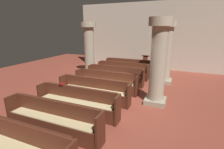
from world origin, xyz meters
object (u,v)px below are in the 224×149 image
pew_row_1 (123,70)px  lectern (145,64)px  pew_row_6 (52,118)px  pew_row_0 (129,66)px  pillar_aisle_side (166,51)px  pillar_aisle_rear (158,61)px  pew_row_7 (13,144)px  hymn_book (62,84)px  pew_row_3 (106,81)px  pew_row_5 (77,101)px  pillar_far_side (89,48)px  pew_row_2 (115,75)px  pew_row_4 (94,89)px

pew_row_1 → lectern: 2.36m
pew_row_6 → pew_row_0: bearing=90.0°
pillar_aisle_side → pillar_aisle_rear: 2.76m
pew_row_0 → pew_row_7: size_ratio=1.00×
pew_row_7 → hymn_book: size_ratio=14.72×
pew_row_1 → hymn_book: size_ratio=14.72×
pew_row_3 → pillar_aisle_side: (2.26, 2.34, 1.16)m
pew_row_5 → pillar_aisle_rear: pillar_aisle_rear is taller
pew_row_0 → pew_row_6: size_ratio=1.00×
pew_row_5 → pew_row_7: bearing=-90.0°
pew_row_7 → pew_row_5: bearing=90.0°
pew_row_1 → pew_row_7: 6.90m
hymn_book → pew_row_5: bearing=-15.2°
hymn_book → pillar_far_side: bearing=108.5°
pew_row_2 → pew_row_6: bearing=-90.0°
pew_row_2 → pew_row_5: size_ratio=1.00×
pillar_aisle_side → pew_row_4: bearing=-123.0°
pew_row_3 → pew_row_7: bearing=-90.0°
pew_row_1 → pew_row_4: size_ratio=1.00×
pew_row_7 → pillar_aisle_side: pillar_aisle_side is taller
pillar_aisle_rear → pew_row_6: bearing=-126.8°
pew_row_7 → pillar_far_side: size_ratio=0.93×
pew_row_3 → pew_row_6: (0.00, -3.45, 0.00)m
pew_row_2 → lectern: lectern is taller
pew_row_1 → pillar_far_side: pillar_far_side is taller
pew_row_3 → pew_row_6: same height
pew_row_0 → pew_row_5: size_ratio=1.00×
pew_row_7 → lectern: size_ratio=2.71×
pew_row_7 → pillar_far_side: pillar_far_side is taller
pew_row_2 → pew_row_7: 5.75m
pew_row_2 → pillar_aisle_rear: (2.26, -1.57, 1.16)m
pew_row_2 → lectern: bearing=76.0°
lectern → pew_row_3: bearing=-100.5°
pew_row_6 → lectern: (0.83, 7.95, -0.02)m
pillar_far_side → pew_row_2: bearing=-29.2°
pew_row_4 → pew_row_1: bearing=90.0°
pew_row_0 → pillar_aisle_rear: pillar_aisle_rear is taller
pew_row_2 → pew_row_6: same height
hymn_book → pew_row_4: bearing=53.6°
pew_row_2 → pew_row_4: size_ratio=1.00×
pew_row_6 → pillar_far_side: (-2.21, 5.83, 1.16)m
pew_row_0 → hymn_book: bearing=-97.3°
pillar_aisle_side → pillar_far_side: (-4.47, 0.04, 0.00)m
pew_row_3 → pillar_far_side: bearing=132.9°
pew_row_0 → pew_row_7: (0.00, -8.05, 0.00)m
pew_row_5 → pew_row_1: bearing=90.0°
pew_row_1 → pew_row_4: bearing=-90.0°
pew_row_2 → pew_row_7: bearing=-90.0°
pillar_aisle_side → pew_row_2: bearing=-152.2°
pew_row_3 → pillar_aisle_side: size_ratio=0.93×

